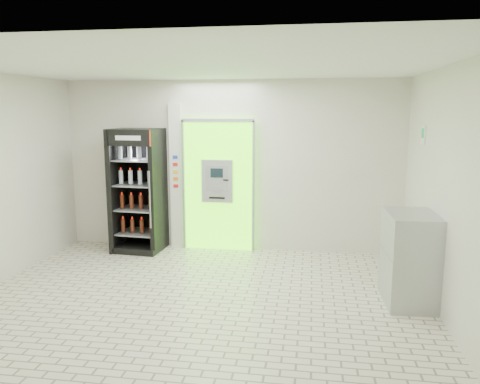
# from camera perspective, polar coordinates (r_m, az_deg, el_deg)

# --- Properties ---
(ground) EXTENTS (6.00, 6.00, 0.00)m
(ground) POSITION_cam_1_polar(r_m,az_deg,el_deg) (6.30, -5.13, -13.18)
(ground) COLOR beige
(ground) RESTS_ON ground
(room_shell) EXTENTS (6.00, 6.00, 6.00)m
(room_shell) POSITION_cam_1_polar(r_m,az_deg,el_deg) (5.83, -5.40, 3.73)
(room_shell) COLOR silver
(room_shell) RESTS_ON ground
(atm_assembly) EXTENTS (1.30, 0.24, 2.33)m
(atm_assembly) POSITION_cam_1_polar(r_m,az_deg,el_deg) (8.30, -2.63, 0.90)
(atm_assembly) COLOR #50E80C
(atm_assembly) RESTS_ON ground
(pillar) EXTENTS (0.22, 0.11, 2.60)m
(pillar) POSITION_cam_1_polar(r_m,az_deg,el_deg) (8.50, -7.75, 1.92)
(pillar) COLOR silver
(pillar) RESTS_ON ground
(beverage_cooler) EXTENTS (0.86, 0.79, 2.16)m
(beverage_cooler) POSITION_cam_1_polar(r_m,az_deg,el_deg) (8.44, -12.27, -0.08)
(beverage_cooler) COLOR black
(beverage_cooler) RESTS_ON ground
(steel_cabinet) EXTENTS (0.63, 0.91, 1.18)m
(steel_cabinet) POSITION_cam_1_polar(r_m,az_deg,el_deg) (6.44, 19.95, -7.62)
(steel_cabinet) COLOR #A3A5AA
(steel_cabinet) RESTS_ON ground
(exit_sign) EXTENTS (0.02, 0.22, 0.26)m
(exit_sign) POSITION_cam_1_polar(r_m,az_deg,el_deg) (7.20, 21.45, 6.49)
(exit_sign) COLOR white
(exit_sign) RESTS_ON room_shell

